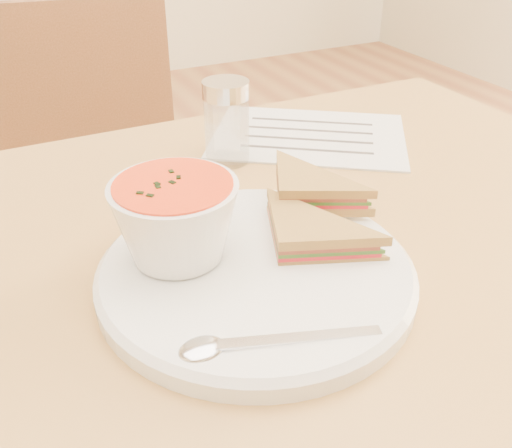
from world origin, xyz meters
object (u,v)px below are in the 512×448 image
chair_far (103,229)px  soup_bowl (176,224)px  condiment_shaker (227,122)px  plate (256,274)px

chair_far → soup_bowl: size_ratio=7.39×
soup_bowl → condiment_shaker: size_ratio=1.08×
chair_far → plate: (0.03, -0.67, 0.32)m
chair_far → plate: 0.75m
chair_far → condiment_shaker: 0.57m
soup_bowl → condiment_shaker: condiment_shaker is taller
plate → condiment_shaker: size_ratio=2.74×
soup_bowl → chair_far: bearing=87.1°
chair_far → plate: chair_far is taller
soup_bowl → condiment_shaker: (0.15, 0.21, -0.00)m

